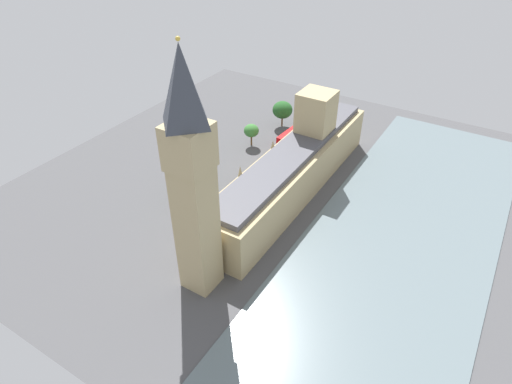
% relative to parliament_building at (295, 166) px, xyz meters
% --- Properties ---
extents(ground_plane, '(144.46, 144.46, 0.00)m').
position_rel_parliament_building_xyz_m(ground_plane, '(1.99, 1.88, -7.66)').
color(ground_plane, '#4C4C4F').
extents(river_thames, '(43.83, 130.02, 0.25)m').
position_rel_parliament_building_xyz_m(river_thames, '(-33.33, 1.88, -7.54)').
color(river_thames, slate).
rests_on(river_thames, ground).
extents(parliament_building, '(13.88, 73.64, 25.65)m').
position_rel_parliament_building_xyz_m(parliament_building, '(0.00, 0.00, 0.00)').
color(parliament_building, tan).
rests_on(parliament_building, ground).
extents(clock_tower, '(7.88, 7.88, 54.27)m').
position_rel_parliament_building_xyz_m(clock_tower, '(0.50, 43.46, 20.41)').
color(clock_tower, tan).
rests_on(clock_tower, ground).
extents(double_decker_bus_under_trees, '(3.14, 10.63, 4.75)m').
position_rel_parliament_building_xyz_m(double_decker_bus_under_trees, '(13.84, -21.58, -5.03)').
color(double_decker_bus_under_trees, '#B20C0F').
rests_on(double_decker_bus_under_trees, ground).
extents(car_yellow_cab_corner, '(2.23, 4.48, 1.74)m').
position_rel_parliament_building_xyz_m(car_yellow_cab_corner, '(13.91, -9.61, -6.77)').
color(car_yellow_cab_corner, gold).
rests_on(car_yellow_cab_corner, ground).
extents(car_black_opposite_hall, '(1.87, 4.32, 1.74)m').
position_rel_parliament_building_xyz_m(car_black_opposite_hall, '(15.20, 6.49, -6.78)').
color(car_black_opposite_hall, black).
rests_on(car_black_opposite_hall, ground).
extents(car_white_by_river_gate, '(2.10, 4.81, 1.74)m').
position_rel_parliament_building_xyz_m(car_white_by_river_gate, '(14.37, 15.37, -6.77)').
color(car_white_by_river_gate, silver).
rests_on(car_white_by_river_gate, ground).
extents(car_blue_trailing, '(2.05, 4.52, 1.74)m').
position_rel_parliament_building_xyz_m(car_blue_trailing, '(13.74, 31.08, -6.77)').
color(car_blue_trailing, navy).
rests_on(car_blue_trailing, ground).
extents(pedestrian_leading, '(0.62, 0.51, 1.72)m').
position_rel_parliament_building_xyz_m(pedestrian_leading, '(9.55, 3.79, -6.89)').
color(pedestrian_leading, '#336B60').
rests_on(pedestrian_leading, ground).
extents(pedestrian_midblock, '(0.61, 0.51, 1.59)m').
position_rel_parliament_building_xyz_m(pedestrian_midblock, '(9.66, -21.77, -6.95)').
color(pedestrian_midblock, maroon).
rests_on(pedestrian_midblock, ground).
extents(plane_tree_far_end, '(6.05, 6.05, 8.37)m').
position_rel_parliament_building_xyz_m(plane_tree_far_end, '(22.19, 17.55, -1.89)').
color(plane_tree_far_end, brown).
rests_on(plane_tree_far_end, ground).
extents(plane_tree_near_tower, '(5.03, 5.03, 7.65)m').
position_rel_parliament_building_xyz_m(plane_tree_near_tower, '(24.18, -15.02, -2.19)').
color(plane_tree_near_tower, brown).
rests_on(plane_tree_near_tower, ground).
extents(plane_tree_kerbside, '(7.18, 7.18, 9.46)m').
position_rel_parliament_building_xyz_m(plane_tree_kerbside, '(22.21, -32.92, -1.27)').
color(plane_tree_kerbside, brown).
rests_on(plane_tree_kerbside, ground).
extents(plane_tree_slot_10, '(6.05, 6.05, 9.51)m').
position_rel_parliament_building_xyz_m(plane_tree_slot_10, '(23.71, 19.56, -0.76)').
color(plane_tree_slot_10, brown).
rests_on(plane_tree_slot_10, ground).
extents(street_lamp_slot_11, '(0.56, 0.56, 6.90)m').
position_rel_parliament_building_xyz_m(street_lamp_slot_11, '(22.89, 19.37, -2.90)').
color(street_lamp_slot_11, black).
rests_on(street_lamp_slot_11, ground).
extents(street_lamp_slot_12, '(0.56, 0.56, 6.67)m').
position_rel_parliament_building_xyz_m(street_lamp_slot_12, '(23.08, 12.66, -3.04)').
color(street_lamp_slot_12, black).
rests_on(street_lamp_slot_12, ground).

